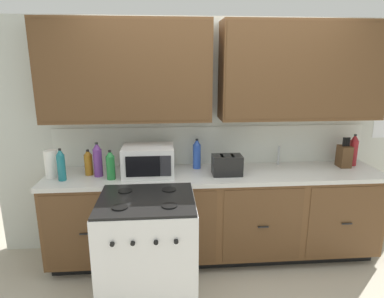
{
  "coord_description": "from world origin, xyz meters",
  "views": [
    {
      "loc": [
        -0.48,
        -2.75,
        1.97
      ],
      "look_at": [
        -0.24,
        0.27,
        1.17
      ],
      "focal_mm": 31.11,
      "sensor_mm": 36.0,
      "label": 1
    }
  ],
  "objects_px": {
    "toaster": "(227,165)",
    "bottle_green": "(111,165)",
    "bottle_blue": "(197,154)",
    "bottle_red": "(354,150)",
    "bottle_violet": "(98,160)",
    "paper_towel_roll": "(51,164)",
    "knife_block": "(344,156)",
    "stove_range": "(148,252)",
    "bottle_teal": "(61,165)",
    "microwave": "(148,161)",
    "bottle_amber": "(88,163)"
  },
  "relations": [
    {
      "from": "toaster",
      "to": "bottle_green",
      "type": "bearing_deg",
      "value": -177.93
    },
    {
      "from": "toaster",
      "to": "bottle_blue",
      "type": "distance_m",
      "value": 0.35
    },
    {
      "from": "bottle_red",
      "to": "bottle_violet",
      "type": "relative_size",
      "value": 1.01
    },
    {
      "from": "paper_towel_roll",
      "to": "bottle_blue",
      "type": "relative_size",
      "value": 0.85
    },
    {
      "from": "paper_towel_roll",
      "to": "bottle_green",
      "type": "distance_m",
      "value": 0.57
    },
    {
      "from": "bottle_green",
      "to": "bottle_red",
      "type": "bearing_deg",
      "value": 5.57
    },
    {
      "from": "knife_block",
      "to": "paper_towel_roll",
      "type": "distance_m",
      "value": 2.88
    },
    {
      "from": "stove_range",
      "to": "bottle_violet",
      "type": "height_order",
      "value": "bottle_violet"
    },
    {
      "from": "stove_range",
      "to": "bottle_teal",
      "type": "bearing_deg",
      "value": 146.31
    },
    {
      "from": "bottle_red",
      "to": "bottle_green",
      "type": "height_order",
      "value": "bottle_red"
    },
    {
      "from": "microwave",
      "to": "bottle_blue",
      "type": "relative_size",
      "value": 1.58
    },
    {
      "from": "bottle_red",
      "to": "bottle_teal",
      "type": "height_order",
      "value": "bottle_red"
    },
    {
      "from": "toaster",
      "to": "bottle_teal",
      "type": "relative_size",
      "value": 0.94
    },
    {
      "from": "microwave",
      "to": "bottle_red",
      "type": "xyz_separation_m",
      "value": [
        2.11,
        0.14,
        0.02
      ]
    },
    {
      "from": "bottle_amber",
      "to": "bottle_violet",
      "type": "height_order",
      "value": "bottle_violet"
    },
    {
      "from": "paper_towel_roll",
      "to": "bottle_green",
      "type": "height_order",
      "value": "bottle_green"
    },
    {
      "from": "bottle_green",
      "to": "bottle_violet",
      "type": "bearing_deg",
      "value": 144.82
    },
    {
      "from": "stove_range",
      "to": "bottle_red",
      "type": "xyz_separation_m",
      "value": [
        2.1,
        0.76,
        0.61
      ]
    },
    {
      "from": "knife_block",
      "to": "bottle_blue",
      "type": "height_order",
      "value": "knife_block"
    },
    {
      "from": "bottle_amber",
      "to": "knife_block",
      "type": "bearing_deg",
      "value": 1.08
    },
    {
      "from": "knife_block",
      "to": "bottle_blue",
      "type": "xyz_separation_m",
      "value": [
        -1.51,
        0.07,
        0.03
      ]
    },
    {
      "from": "knife_block",
      "to": "bottle_blue",
      "type": "distance_m",
      "value": 1.51
    },
    {
      "from": "bottle_teal",
      "to": "bottle_violet",
      "type": "bearing_deg",
      "value": 16.61
    },
    {
      "from": "stove_range",
      "to": "toaster",
      "type": "relative_size",
      "value": 3.39
    },
    {
      "from": "bottle_green",
      "to": "bottle_amber",
      "type": "bearing_deg",
      "value": 148.36
    },
    {
      "from": "stove_range",
      "to": "microwave",
      "type": "distance_m",
      "value": 0.86
    },
    {
      "from": "bottle_green",
      "to": "bottle_teal",
      "type": "bearing_deg",
      "value": 179.9
    },
    {
      "from": "toaster",
      "to": "bottle_violet",
      "type": "bearing_deg",
      "value": 177.49
    },
    {
      "from": "microwave",
      "to": "knife_block",
      "type": "height_order",
      "value": "knife_block"
    },
    {
      "from": "toaster",
      "to": "bottle_red",
      "type": "distance_m",
      "value": 1.38
    },
    {
      "from": "microwave",
      "to": "paper_towel_roll",
      "type": "distance_m",
      "value": 0.9
    },
    {
      "from": "paper_towel_roll",
      "to": "bottle_blue",
      "type": "xyz_separation_m",
      "value": [
        1.37,
        0.17,
        0.02
      ]
    },
    {
      "from": "stove_range",
      "to": "microwave",
      "type": "relative_size",
      "value": 1.98
    },
    {
      "from": "toaster",
      "to": "knife_block",
      "type": "bearing_deg",
      "value": 6.91
    },
    {
      "from": "microwave",
      "to": "toaster",
      "type": "relative_size",
      "value": 1.71
    },
    {
      "from": "knife_block",
      "to": "bottle_red",
      "type": "height_order",
      "value": "bottle_red"
    },
    {
      "from": "toaster",
      "to": "bottle_blue",
      "type": "bearing_deg",
      "value": 140.3
    },
    {
      "from": "paper_towel_roll",
      "to": "bottle_blue",
      "type": "height_order",
      "value": "bottle_blue"
    },
    {
      "from": "stove_range",
      "to": "knife_block",
      "type": "distance_m",
      "value": 2.18
    },
    {
      "from": "bottle_amber",
      "to": "bottle_teal",
      "type": "xyz_separation_m",
      "value": [
        -0.21,
        -0.14,
        0.02
      ]
    },
    {
      "from": "knife_block",
      "to": "paper_towel_roll",
      "type": "relative_size",
      "value": 1.19
    },
    {
      "from": "toaster",
      "to": "knife_block",
      "type": "height_order",
      "value": "knife_block"
    },
    {
      "from": "bottle_blue",
      "to": "knife_block",
      "type": "bearing_deg",
      "value": -2.75
    },
    {
      "from": "microwave",
      "to": "knife_block",
      "type": "xyz_separation_m",
      "value": [
        1.98,
        0.09,
        -0.02
      ]
    },
    {
      "from": "bottle_blue",
      "to": "bottle_green",
      "type": "distance_m",
      "value": 0.86
    },
    {
      "from": "microwave",
      "to": "bottle_violet",
      "type": "distance_m",
      "value": 0.47
    },
    {
      "from": "toaster",
      "to": "bottle_red",
      "type": "height_order",
      "value": "bottle_red"
    },
    {
      "from": "bottle_amber",
      "to": "bottle_blue",
      "type": "xyz_separation_m",
      "value": [
        1.04,
        0.12,
        0.03
      ]
    },
    {
      "from": "knife_block",
      "to": "bottle_green",
      "type": "relative_size",
      "value": 1.14
    },
    {
      "from": "bottle_red",
      "to": "bottle_amber",
      "type": "height_order",
      "value": "bottle_red"
    }
  ]
}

